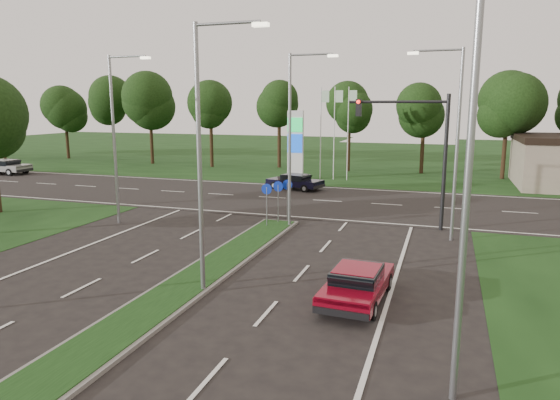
% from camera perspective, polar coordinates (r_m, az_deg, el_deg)
% --- Properties ---
extents(ground, '(160.00, 160.00, 0.00)m').
position_cam_1_polar(ground, '(13.81, -23.94, -17.84)').
color(ground, black).
rests_on(ground, ground).
extents(verge_far, '(160.00, 50.00, 0.02)m').
position_cam_1_polar(verge_far, '(64.65, 10.85, 4.83)').
color(verge_far, black).
rests_on(verge_far, ground).
extents(cross_road, '(160.00, 12.00, 0.02)m').
position_cam_1_polar(cross_road, '(34.46, 3.80, -0.01)').
color(cross_road, black).
rests_on(cross_road, ground).
extents(median_kerb, '(2.00, 26.00, 0.12)m').
position_cam_1_polar(median_kerb, '(16.62, -14.49, -12.05)').
color(median_kerb, slate).
rests_on(median_kerb, ground).
extents(streetlight_median_near, '(2.53, 0.22, 9.00)m').
position_cam_1_polar(streetlight_median_near, '(16.63, -8.63, 6.06)').
color(streetlight_median_near, gray).
rests_on(streetlight_median_near, ground).
extents(streetlight_median_far, '(2.53, 0.22, 9.00)m').
position_cam_1_polar(streetlight_median_far, '(25.92, 1.54, 7.79)').
color(streetlight_median_far, gray).
rests_on(streetlight_median_far, ground).
extents(streetlight_left_far, '(2.53, 0.22, 9.00)m').
position_cam_1_polar(streetlight_left_far, '(28.35, -18.16, 7.52)').
color(streetlight_left_far, gray).
rests_on(streetlight_left_far, ground).
extents(streetlight_right_far, '(2.53, 0.22, 9.00)m').
position_cam_1_polar(streetlight_right_far, '(24.80, 19.19, 7.08)').
color(streetlight_right_far, gray).
rests_on(streetlight_right_far, ground).
extents(streetlight_right_near, '(2.53, 0.22, 9.00)m').
position_cam_1_polar(streetlight_right_near, '(10.84, 19.67, 3.14)').
color(streetlight_right_near, gray).
rests_on(streetlight_right_near, ground).
extents(traffic_signal, '(5.10, 0.42, 7.00)m').
position_cam_1_polar(traffic_signal, '(26.85, 15.65, 6.60)').
color(traffic_signal, black).
rests_on(traffic_signal, ground).
extents(median_signs, '(1.16, 1.76, 2.38)m').
position_cam_1_polar(median_signs, '(26.98, -0.28, 0.72)').
color(median_signs, gray).
rests_on(median_signs, ground).
extents(gas_pylon, '(5.80, 1.26, 8.00)m').
position_cam_1_polar(gas_pylon, '(43.71, 2.06, 6.50)').
color(gas_pylon, silver).
rests_on(gas_pylon, ground).
extents(treeline_far, '(6.00, 6.00, 9.90)m').
position_cam_1_polar(treeline_far, '(49.42, 8.82, 11.08)').
color(treeline_far, black).
rests_on(treeline_far, ground).
extents(red_sedan, '(1.97, 4.34, 1.17)m').
position_cam_1_polar(red_sedan, '(16.93, 8.81, -9.33)').
color(red_sedan, maroon).
rests_on(red_sedan, ground).
extents(navy_sedan, '(4.63, 2.85, 1.19)m').
position_cam_1_polar(navy_sedan, '(38.72, 1.73, 2.15)').
color(navy_sedan, black).
rests_on(navy_sedan, ground).
extents(far_car_a, '(4.84, 2.21, 1.38)m').
position_cam_1_polar(far_car_a, '(54.20, -28.97, 3.37)').
color(far_car_a, gray).
rests_on(far_car_a, ground).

